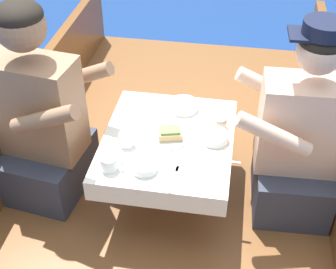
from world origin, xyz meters
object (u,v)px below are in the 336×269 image
(sandwich, at_px, (170,133))
(coffee_cup_port, at_px, (109,163))
(coffee_cup_starboard, at_px, (127,140))
(person_port, at_px, (41,121))
(person_starboard, at_px, (298,141))
(tin_can, at_px, (220,122))

(sandwich, xyz_separation_m, coffee_cup_port, (-0.23, -0.25, 0.00))
(coffee_cup_port, relative_size, coffee_cup_starboard, 1.06)
(person_port, distance_m, person_starboard, 1.22)
(person_starboard, height_order, tin_can, person_starboard)
(coffee_cup_starboard, relative_size, tin_can, 1.48)
(person_port, bearing_deg, coffee_cup_port, -20.44)
(sandwich, bearing_deg, tin_can, 29.75)
(coffee_cup_starboard, bearing_deg, tin_can, 26.63)
(coffee_cup_port, bearing_deg, coffee_cup_starboard, 77.49)
(person_starboard, distance_m, coffee_cup_port, 0.88)
(person_starboard, relative_size, coffee_cup_starboard, 10.00)
(person_starboard, height_order, coffee_cup_starboard, person_starboard)
(sandwich, distance_m, coffee_cup_port, 0.34)
(coffee_cup_port, bearing_deg, tin_can, 39.92)
(coffee_cup_port, height_order, tin_can, coffee_cup_port)
(coffee_cup_starboard, xyz_separation_m, tin_can, (0.42, 0.21, -0.00))
(person_port, distance_m, tin_can, 0.86)
(person_starboard, relative_size, sandwich, 7.80)
(person_port, distance_m, coffee_cup_port, 0.45)
(coffee_cup_starboard, distance_m, tin_can, 0.47)
(coffee_cup_starboard, bearing_deg, person_starboard, 9.48)
(person_port, height_order, sandwich, person_port)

